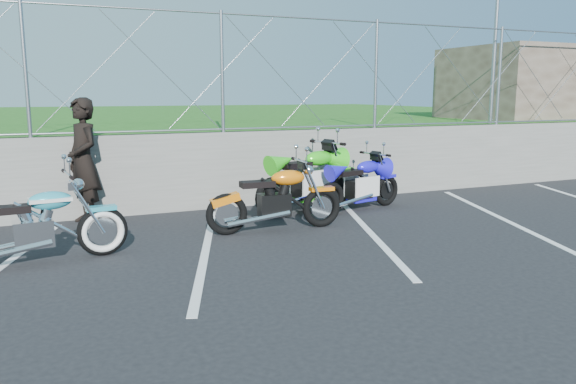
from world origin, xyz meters
name	(u,v)px	position (x,y,z in m)	size (l,w,h in m)	color
ground	(229,272)	(0.00, 0.00, 0.00)	(90.00, 90.00, 0.00)	black
retaining_wall	(166,173)	(0.00, 3.50, 0.65)	(30.00, 0.22, 1.30)	#60615C
grass_field	(107,133)	(0.00, 13.50, 0.65)	(30.00, 20.00, 1.30)	#1D5115
stone_building	(546,84)	(10.50, 5.50, 2.20)	(5.00, 3.00, 1.80)	brown
chain_link_fence	(162,71)	(0.00, 3.50, 2.30)	(28.00, 0.03, 2.00)	gray
sign_pole	(494,53)	(7.20, 3.90, 2.80)	(0.08, 0.08, 3.00)	gray
parking_lines	(292,239)	(1.20, 1.00, 0.00)	(18.29, 4.31, 0.01)	silver
cruiser_turquoise	(37,229)	(-1.94, 1.13, 0.42)	(2.10, 0.66, 1.04)	black
naked_orange	(277,201)	(1.20, 1.54, 0.43)	(2.03, 0.69, 1.01)	black
sportbike_green	(310,182)	(2.23, 2.61, 0.49)	(2.15, 0.86, 1.14)	black
sportbike_blue	(361,186)	(3.04, 2.32, 0.41)	(1.80, 0.67, 0.95)	black
person_standing	(83,161)	(-1.30, 3.13, 0.95)	(0.69, 0.45, 1.90)	black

